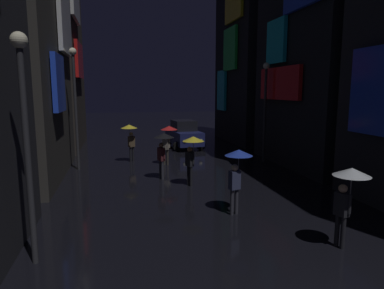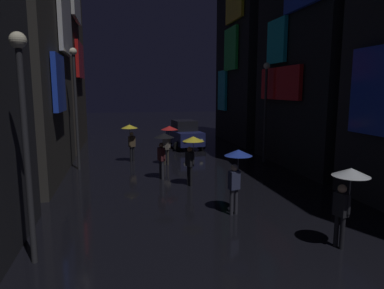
% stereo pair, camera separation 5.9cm
% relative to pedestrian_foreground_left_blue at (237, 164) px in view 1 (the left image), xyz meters
% --- Properties ---
extents(building_left_mid, '(4.25, 8.11, 13.91)m').
position_rel_pedestrian_foreground_left_blue_xyz_m(building_left_mid, '(-8.18, 6.58, 5.30)').
color(building_left_mid, '#33302D').
rests_on(building_left_mid, ground).
extents(building_right_mid, '(4.25, 7.54, 14.31)m').
position_rel_pedestrian_foreground_left_blue_xyz_m(building_right_mid, '(6.78, 6.28, 5.50)').
color(building_right_mid, black).
rests_on(building_right_mid, ground).
extents(building_right_far, '(4.25, 7.50, 15.92)m').
position_rel_pedestrian_foreground_left_blue_xyz_m(building_right_far, '(6.77, 15.26, 6.30)').
color(building_right_far, black).
rests_on(building_right_far, ground).
extents(pedestrian_foreground_left_blue, '(0.90, 0.90, 2.12)m').
position_rel_pedestrian_foreground_left_blue_xyz_m(pedestrian_foreground_left_blue, '(0.00, 0.00, 0.00)').
color(pedestrian_foreground_left_blue, '#2D2D38').
rests_on(pedestrian_foreground_left_blue, ground).
extents(pedestrian_midstreet_centre_yellow, '(0.90, 0.90, 2.12)m').
position_rel_pedestrian_foreground_left_blue_xyz_m(pedestrian_midstreet_centre_yellow, '(-0.71, 3.48, 0.00)').
color(pedestrian_midstreet_centre_yellow, black).
rests_on(pedestrian_midstreet_centre_yellow, ground).
extents(pedestrian_near_crossing_black, '(0.90, 0.90, 2.12)m').
position_rel_pedestrian_foreground_left_blue_xyz_m(pedestrian_near_crossing_black, '(-1.74, 4.82, 0.00)').
color(pedestrian_near_crossing_black, '#2D2D38').
rests_on(pedestrian_near_crossing_black, ground).
extents(pedestrian_far_right_red, '(0.90, 0.90, 2.12)m').
position_rel_pedestrian_foreground_left_blue_xyz_m(pedestrian_far_right_red, '(-1.08, 7.80, 0.00)').
color(pedestrian_far_right_red, '#38332D').
rests_on(pedestrian_far_right_red, ground).
extents(pedestrian_foreground_right_clear, '(0.90, 0.90, 2.12)m').
position_rel_pedestrian_foreground_left_blue_xyz_m(pedestrian_foreground_right_clear, '(1.81, -3.00, 0.00)').
color(pedestrian_foreground_right_clear, black).
rests_on(pedestrian_foreground_right_clear, ground).
extents(pedestrian_midstreet_left_yellow, '(0.90, 0.90, 2.12)m').
position_rel_pedestrian_foreground_left_blue_xyz_m(pedestrian_midstreet_left_yellow, '(-3.04, 9.03, 0.00)').
color(pedestrian_midstreet_left_yellow, black).
rests_on(pedestrian_midstreet_left_yellow, ground).
extents(car_distant, '(2.52, 4.27, 1.92)m').
position_rel_pedestrian_foreground_left_blue_xyz_m(car_distant, '(0.85, 13.29, -0.74)').
color(car_distant, navy).
rests_on(car_distant, ground).
extents(streetlamp_left_near, '(0.36, 0.36, 5.22)m').
position_rel_pedestrian_foreground_left_blue_xyz_m(streetlamp_left_near, '(-5.70, -2.06, 1.62)').
color(streetlamp_left_near, '#2D2D33').
rests_on(streetlamp_left_near, ground).
extents(streetlamp_right_far, '(0.36, 0.36, 5.48)m').
position_rel_pedestrian_foreground_left_blue_xyz_m(streetlamp_right_far, '(4.30, 7.49, 1.76)').
color(streetlamp_right_far, '#2D2D33').
rests_on(streetlamp_right_far, ground).
extents(streetlamp_left_far, '(0.36, 0.36, 6.03)m').
position_rel_pedestrian_foreground_left_blue_xyz_m(streetlamp_left_far, '(-5.70, 7.71, 2.06)').
color(streetlamp_left_far, '#2D2D33').
rests_on(streetlamp_left_far, ground).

